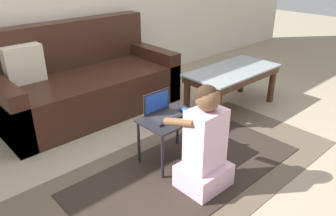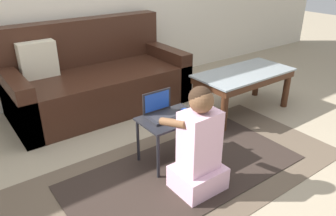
# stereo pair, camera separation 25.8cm
# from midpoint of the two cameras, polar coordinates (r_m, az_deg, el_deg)

# --- Properties ---
(ground_plane) EXTENTS (16.00, 16.00, 0.00)m
(ground_plane) POSITION_cam_midpoint_polar(r_m,az_deg,el_deg) (2.80, 3.27, -8.64)
(ground_plane) COLOR gray
(area_rug) EXTENTS (2.60, 1.25, 0.01)m
(area_rug) POSITION_cam_midpoint_polar(r_m,az_deg,el_deg) (2.64, 5.90, -11.00)
(area_rug) COLOR brown
(area_rug) RESTS_ON ground_plane
(couch) EXTENTS (1.86, 0.91, 0.92)m
(couch) POSITION_cam_midpoint_polar(r_m,az_deg,el_deg) (3.66, -10.43, 4.78)
(couch) COLOR #381E14
(couch) RESTS_ON ground_plane
(coffee_table) EXTENTS (1.07, 0.52, 0.45)m
(coffee_table) POSITION_cam_midpoint_polar(r_m,az_deg,el_deg) (3.57, 15.11, 4.97)
(coffee_table) COLOR gray
(coffee_table) RESTS_ON ground_plane
(laptop_desk) EXTENTS (0.48, 0.33, 0.40)m
(laptop_desk) POSITION_cam_midpoint_polar(r_m,az_deg,el_deg) (2.59, 3.21, -2.91)
(laptop_desk) COLOR black
(laptop_desk) RESTS_ON ground_plane
(laptop) EXTENTS (0.26, 0.19, 0.20)m
(laptop) POSITION_cam_midpoint_polar(r_m,az_deg,el_deg) (2.56, 1.83, -0.88)
(laptop) COLOR #232328
(laptop) RESTS_ON laptop_desk
(computer_mouse) EXTENTS (0.06, 0.11, 0.04)m
(computer_mouse) POSITION_cam_midpoint_polar(r_m,az_deg,el_deg) (2.63, 5.88, -0.60)
(computer_mouse) COLOR #234CB2
(computer_mouse) RESTS_ON laptop_desk
(person_seated) EXTENTS (0.35, 0.43, 0.80)m
(person_seated) POSITION_cam_midpoint_polar(r_m,az_deg,el_deg) (2.30, 8.59, -6.97)
(person_seated) COLOR #E5B2CC
(person_seated) RESTS_ON ground_plane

